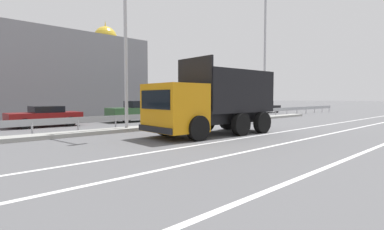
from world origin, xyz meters
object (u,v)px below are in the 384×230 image
object	(u,v)px
parked_car_3	(139,111)
parked_car_4	(189,109)
street_lamp_2	(266,52)
parked_car_2	(45,116)
median_road_sign	(189,106)
street_lamp_1	(128,31)
parked_car_6	(263,107)
church_tower	(106,69)
dump_truck	(201,109)
parked_car_5	(229,108)

from	to	relation	value
parked_car_3	parked_car_4	bearing A→B (deg)	-81.00
street_lamp_2	parked_car_2	bearing A→B (deg)	160.21
median_road_sign	street_lamp_1	world-z (taller)	street_lamp_1
parked_car_4	parked_car_6	distance (m)	11.81
median_road_sign	parked_car_6	bearing A→B (deg)	17.50
street_lamp_2	church_tower	distance (m)	26.02
dump_truck	median_road_sign	bearing A→B (deg)	-33.39
dump_truck	parked_car_3	size ratio (longest dim) A/B	1.44
parked_car_4	parked_car_5	distance (m)	5.75
parked_car_2	church_tower	size ratio (longest dim) A/B	0.32
dump_truck	parked_car_5	distance (m)	17.06
dump_truck	parked_car_4	size ratio (longest dim) A/B	1.46
parked_car_6	parked_car_3	bearing A→B (deg)	-87.96
dump_truck	parked_car_6	world-z (taller)	dump_truck
dump_truck	parked_car_2	distance (m)	10.32
street_lamp_1	parked_car_2	distance (m)	7.65
street_lamp_1	parked_car_6	distance (m)	22.65
dump_truck	parked_car_3	bearing A→B (deg)	-12.78
street_lamp_2	church_tower	xyz separation A→B (m)	(-0.52, 26.01, 0.27)
parked_car_2	parked_car_4	world-z (taller)	parked_car_4
dump_truck	street_lamp_2	world-z (taller)	street_lamp_2
parked_car_5	church_tower	world-z (taller)	church_tower
church_tower	dump_truck	bearing A→B (deg)	-110.74
dump_truck	church_tower	bearing A→B (deg)	-16.63
parked_car_5	church_tower	size ratio (longest dim) A/B	0.31
street_lamp_2	parked_car_4	xyz separation A→B (m)	(-3.58, 5.51, -4.78)
dump_truck	median_road_sign	distance (m)	5.15
median_road_sign	street_lamp_1	xyz separation A→B (m)	(-4.51, -0.18, 3.97)
parked_car_4	parked_car_3	bearing A→B (deg)	94.92
dump_truck	parked_car_5	xyz separation A→B (m)	(14.06, 9.64, -0.55)
street_lamp_2	parked_car_3	world-z (taller)	street_lamp_2
street_lamp_1	street_lamp_2	bearing A→B (deg)	0.45
parked_car_3	church_tower	size ratio (longest dim) A/B	0.37
street_lamp_1	parked_car_3	xyz separation A→B (m)	(4.15, 5.21, -4.41)
median_road_sign	church_tower	xyz separation A→B (m)	(8.23, 25.93, 4.60)
parked_car_3	parked_car_4	xyz separation A→B (m)	(5.54, 0.40, -0.01)
median_road_sign	church_tower	size ratio (longest dim) A/B	0.18
median_road_sign	church_tower	bearing A→B (deg)	72.39
median_road_sign	parked_car_3	world-z (taller)	median_road_sign
street_lamp_1	parked_car_4	xyz separation A→B (m)	(9.68, 5.61, -4.42)
dump_truck	parked_car_6	bearing A→B (deg)	-60.75
parked_car_5	parked_car_2	bearing A→B (deg)	92.52
dump_truck	parked_car_4	bearing A→B (deg)	-37.00
dump_truck	parked_car_5	size ratio (longest dim) A/B	1.70
parked_car_3	parked_car_4	world-z (taller)	parked_car_3
church_tower	parked_car_5	bearing A→B (deg)	-82.47
dump_truck	parked_car_2	world-z (taller)	dump_truck
parked_car_6	church_tower	world-z (taller)	church_tower
street_lamp_2	parked_car_3	xyz separation A→B (m)	(-9.12, 5.11, -4.77)
street_lamp_1	parked_car_5	distance (m)	17.06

